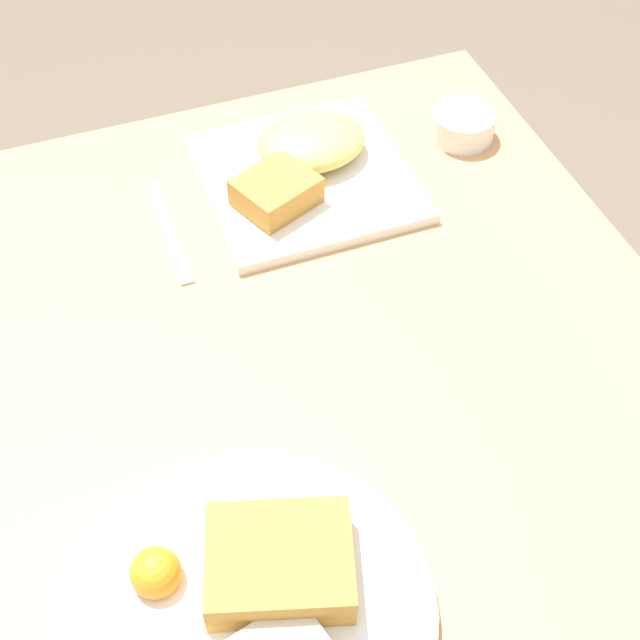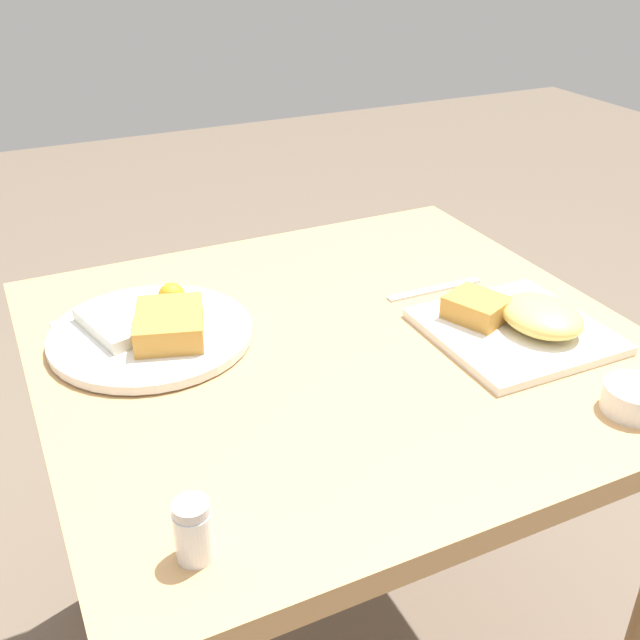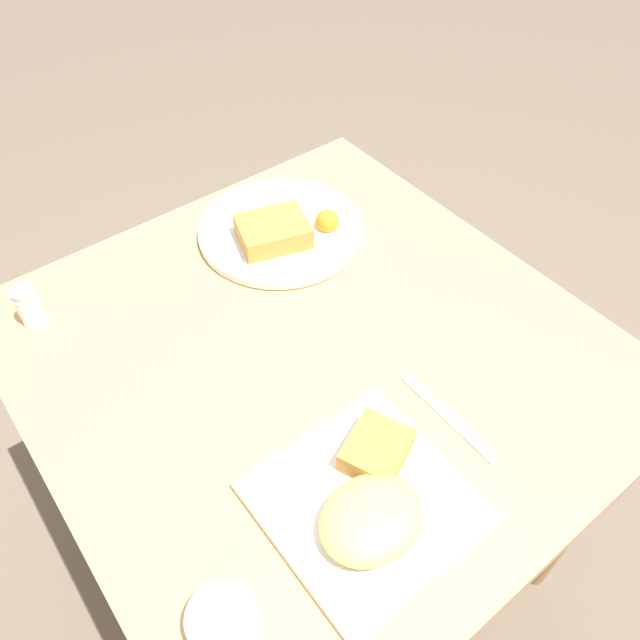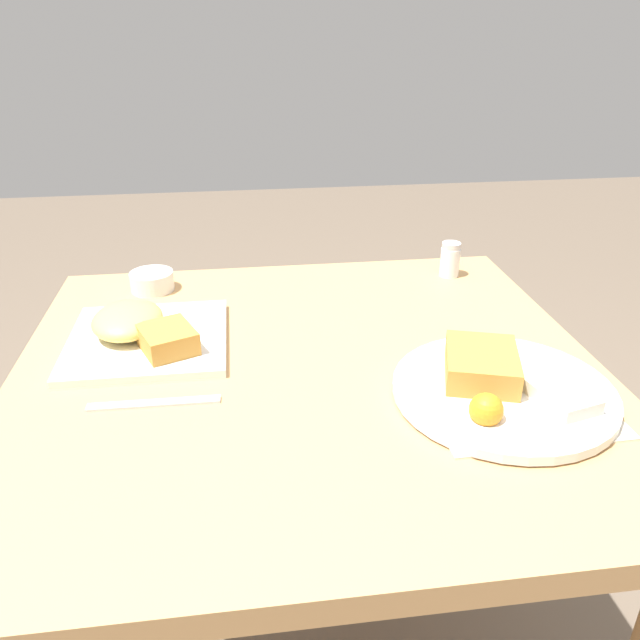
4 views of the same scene
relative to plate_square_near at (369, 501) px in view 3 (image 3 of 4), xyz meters
name	(u,v)px [view 3 (image 3 of 4)]	position (x,y,z in m)	size (l,w,h in m)	color
ground_plane	(315,541)	(0.11, 0.26, -0.77)	(8.00, 8.00, 0.00)	brown
dining_table	(313,384)	(0.11, 0.26, -0.12)	(0.84, 0.89, 0.75)	tan
menu_card	(297,221)	(0.27, 0.53, -0.02)	(0.16, 0.25, 0.00)	beige
plate_square_near	(369,501)	(0.00, 0.00, 0.00)	(0.25, 0.25, 0.06)	white
plate_oval_far	(280,227)	(0.22, 0.51, 0.00)	(0.31, 0.31, 0.05)	white
sauce_ramekin	(223,621)	(-0.22, -0.01, 0.00)	(0.08, 0.08, 0.04)	white
salt_shaker	(30,308)	(-0.22, 0.58, 0.01)	(0.04, 0.04, 0.07)	white
butter_knife	(448,417)	(0.18, 0.03, -0.02)	(0.02, 0.18, 0.00)	silver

